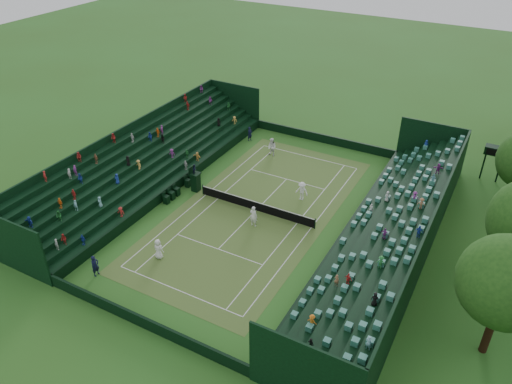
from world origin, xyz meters
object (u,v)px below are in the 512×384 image
tennis_net (256,206)px  player_near_east (254,216)px  player_far_east (302,191)px  umpire_chair (195,179)px  player_near_west (158,249)px  player_far_west (272,147)px

tennis_net → player_near_east: player_near_east is taller
tennis_net → player_far_east: bearing=52.6°
player_far_east → tennis_net: bearing=-129.2°
umpire_chair → tennis_net: bearing=-2.2°
player_far_east → player_near_east: bearing=-109.9°
player_far_east → player_near_west: bearing=-117.5°
player_near_east → umpire_chair: bearing=-14.8°
tennis_net → player_far_west: size_ratio=5.77×
player_near_west → player_near_east: player_near_east is taller
tennis_net → umpire_chair: size_ratio=4.08×
tennis_net → player_near_west: bearing=-110.3°
player_near_east → player_near_west: bearing=61.4°
player_far_west → player_far_east: bearing=-31.3°
player_far_west → player_near_east: bearing=-55.8°
tennis_net → umpire_chair: umpire_chair is taller
umpire_chair → player_near_west: umpire_chair is taller
umpire_chair → player_near_east: umpire_chair is taller
player_near_west → player_near_east: 8.67m
tennis_net → player_far_west: player_far_west is taller
tennis_net → player_far_east: size_ratio=6.27×
umpire_chair → player_near_west: bearing=-71.7°
umpire_chair → player_near_west: (3.24, -9.82, -0.35)m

